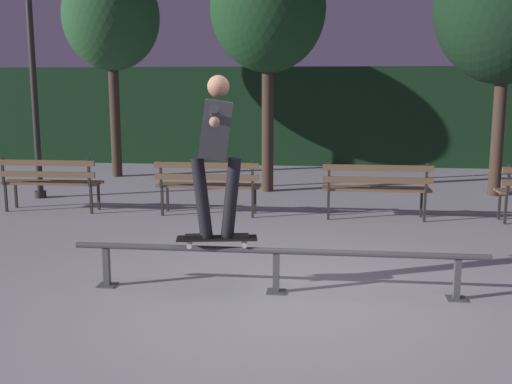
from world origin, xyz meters
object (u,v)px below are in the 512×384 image
park_bench_left_center (208,181)px  tree_far_left (111,18)px  skateboard (217,239)px  tree_far_right (507,6)px  tree_behind_benches (268,9)px  grind_rail (276,258)px  park_bench_right_center (376,184)px  park_bench_leftmost (49,178)px  lamp_post_left (32,56)px  skateboarder (216,143)px

park_bench_left_center → tree_far_left: bearing=126.1°
skateboard → tree_far_right: 7.61m
park_bench_left_center → tree_behind_benches: tree_behind_benches is taller
tree_behind_benches → skateboard: bearing=-89.4°
grind_rail → park_bench_right_center: park_bench_right_center is taller
tree_far_left → park_bench_right_center: bearing=-35.6°
park_bench_right_center → tree_far_left: bearing=144.4°
tree_far_right → tree_behind_benches: bearing=-179.6°
park_bench_leftmost → lamp_post_left: bearing=122.4°
park_bench_left_center → tree_far_right: tree_far_right is taller
skateboarder → park_bench_right_center: skateboarder is taller
park_bench_left_center → lamp_post_left: 3.98m
tree_far_left → skateboard: bearing=-63.9°
park_bench_left_center → park_bench_right_center: size_ratio=1.00×
skateboarder → lamp_post_left: lamp_post_left is taller
skateboard → park_bench_left_center: park_bench_left_center is taller
skateboarder → park_bench_right_center: bearing=62.4°
tree_behind_benches → lamp_post_left: size_ratio=1.16×
tree_far_left → lamp_post_left: (-0.49, -2.67, -0.91)m
skateboarder → tree_far_left: tree_far_left is taller
skateboard → tree_behind_benches: (-0.06, 5.73, 2.82)m
grind_rail → lamp_post_left: size_ratio=1.03×
park_bench_right_center → lamp_post_left: bearing=168.8°
skateboard → tree_far_left: tree_far_left is taller
park_bench_right_center → lamp_post_left: 6.25m
grind_rail → park_bench_leftmost: (-3.89, 3.42, 0.19)m
tree_far_right → lamp_post_left: size_ratio=1.21×
lamp_post_left → skateboarder: bearing=-48.5°
park_bench_leftmost → tree_behind_benches: bearing=35.5°
skateboard → tree_far_right: tree_far_right is taller
park_bench_right_center → lamp_post_left: lamp_post_left is taller
park_bench_right_center → tree_far_right: (2.31, 2.34, 2.82)m
grind_rail → park_bench_left_center: 3.67m
park_bench_leftmost → lamp_post_left: (-0.73, 1.15, 1.94)m
park_bench_leftmost → park_bench_right_center: (5.10, 0.00, 0.00)m
skateboard → tree_far_left: size_ratio=0.18×
park_bench_leftmost → tree_far_right: (7.41, 2.34, 2.82)m
grind_rail → park_bench_leftmost: size_ratio=2.51×
grind_rail → tree_far_left: bearing=119.7°
park_bench_right_center → lamp_post_left: size_ratio=0.41×
park_bench_left_center → tree_far_left: size_ratio=0.35×
grind_rail → tree_far_right: (3.52, 5.76, 3.01)m
grind_rail → tree_behind_benches: 6.50m
park_bench_right_center → tree_far_right: size_ratio=0.34×
tree_far_right → park_bench_right_center: bearing=-134.6°
park_bench_leftmost → tree_far_left: (-0.24, 3.82, 2.85)m
lamp_post_left → grind_rail: bearing=-44.6°
lamp_post_left → tree_far_right: bearing=8.3°
tree_behind_benches → lamp_post_left: tree_behind_benches is taller
park_bench_leftmost → tree_behind_benches: size_ratio=0.35×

